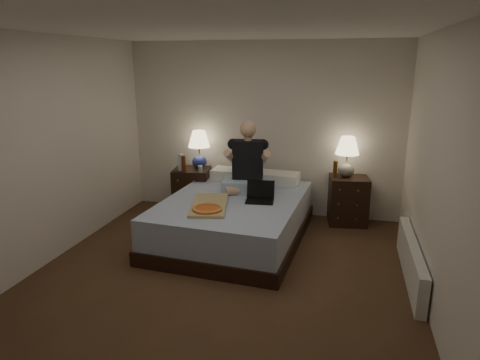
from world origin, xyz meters
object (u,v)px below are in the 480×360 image
(nightstand_left, at_px, (192,191))
(water_bottle, at_px, (180,162))
(radiator, at_px, (411,261))
(lamp_left, at_px, (199,149))
(soda_can, at_px, (200,169))
(pizza_box, at_px, (207,210))
(bed, at_px, (234,219))
(laptop, at_px, (260,193))
(lamp_right, at_px, (347,157))
(person, at_px, (248,157))
(beer_bottle_left, at_px, (184,164))
(beer_bottle_right, at_px, (335,169))
(nightstand_right, at_px, (348,200))

(nightstand_left, bearing_deg, water_bottle, -137.25)
(water_bottle, bearing_deg, radiator, -22.50)
(lamp_left, distance_m, water_bottle, 0.35)
(soda_can, relative_size, pizza_box, 0.13)
(bed, bearing_deg, pizza_box, -100.71)
(water_bottle, height_order, laptop, water_bottle)
(soda_can, xyz_separation_m, radiator, (2.74, -1.23, -0.52))
(nightstand_left, bearing_deg, bed, -51.49)
(lamp_right, distance_m, person, 1.38)
(beer_bottle_left, distance_m, laptop, 1.46)
(lamp_right, relative_size, beer_bottle_right, 2.43)
(person, relative_size, radiator, 0.58)
(water_bottle, relative_size, soda_can, 2.50)
(lamp_left, relative_size, laptop, 1.65)
(person, bearing_deg, laptop, -68.20)
(beer_bottle_right, distance_m, radiator, 1.78)
(lamp_left, xyz_separation_m, soda_can, (0.10, -0.26, -0.23))
(beer_bottle_left, relative_size, beer_bottle_right, 1.00)
(lamp_right, height_order, laptop, lamp_right)
(nightstand_right, bearing_deg, soda_can, 179.53)
(beer_bottle_right, relative_size, person, 0.25)
(beer_bottle_left, bearing_deg, person, -15.94)
(pizza_box, bearing_deg, person, 63.48)
(lamp_right, distance_m, radiator, 1.83)
(nightstand_left, bearing_deg, lamp_left, 34.54)
(lamp_left, relative_size, person, 0.60)
(beer_bottle_left, bearing_deg, pizza_box, -58.48)
(pizza_box, bearing_deg, laptop, 34.85)
(nightstand_left, relative_size, pizza_box, 0.89)
(nightstand_right, xyz_separation_m, pizza_box, (-1.56, -1.52, 0.25))
(water_bottle, xyz_separation_m, radiator, (3.05, -1.26, -0.60))
(nightstand_right, relative_size, lamp_right, 1.20)
(beer_bottle_right, height_order, person, person)
(water_bottle, distance_m, soda_can, 0.32)
(water_bottle, bearing_deg, laptop, -29.42)
(water_bottle, height_order, radiator, water_bottle)
(soda_can, height_order, laptop, laptop)
(lamp_left, distance_m, laptop, 1.51)
(pizza_box, bearing_deg, nightstand_right, 32.18)
(water_bottle, xyz_separation_m, beer_bottle_left, (0.06, -0.04, -0.01))
(nightstand_right, xyz_separation_m, lamp_left, (-2.18, -0.01, 0.62))
(soda_can, height_order, pizza_box, soda_can)
(lamp_right, distance_m, soda_can, 2.05)
(lamp_left, distance_m, beer_bottle_right, 1.99)
(nightstand_left, bearing_deg, lamp_right, -5.12)
(nightstand_left, relative_size, laptop, 1.98)
(water_bottle, distance_m, beer_bottle_right, 2.20)
(bed, distance_m, lamp_left, 1.38)
(soda_can, distance_m, beer_bottle_left, 0.26)
(beer_bottle_right, height_order, pizza_box, beer_bottle_right)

